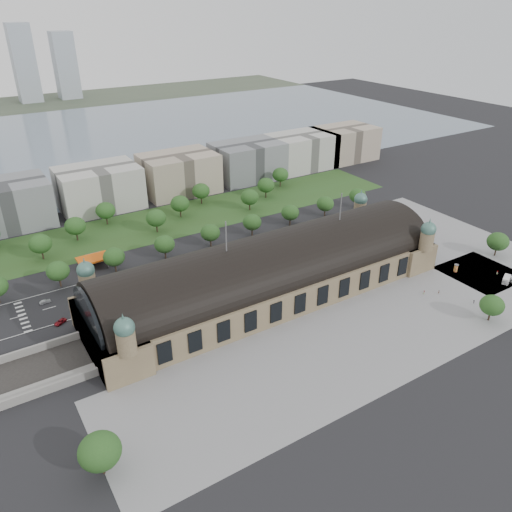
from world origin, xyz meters
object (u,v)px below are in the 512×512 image
parked_car_4 (161,292)px  parked_car_5 (131,306)px  parked_car_2 (163,296)px  parked_car_6 (207,282)px  bus_east (261,253)px  pedestrian_4 (474,302)px  parked_car_0 (121,309)px  parked_car_1 (60,322)px  advertising_column (456,268)px  petrol_station (94,258)px  bus_west (204,270)px  pedestrian_0 (424,292)px  traffic_car_4 (250,251)px  traffic_car_1 (45,302)px  parked_car_3 (179,292)px  bus_mid (251,259)px  van_east (506,280)px  pedestrian_5 (497,273)px  traffic_car_5 (275,240)px  traffic_car_6 (347,222)px  traffic_car_2 (88,299)px  pedestrian_1 (439,292)px

parked_car_4 → parked_car_5: (-14.31, -4.00, -0.04)m
parked_car_2 → parked_car_6: parked_car_2 is taller
bus_east → pedestrian_4: bus_east is taller
parked_car_0 → parked_car_1: parked_car_0 is taller
advertising_column → pedestrian_4: advertising_column is taller
petrol_station → bus_west: petrol_station is taller
petrol_station → parked_car_2: bearing=-70.8°
parked_car_4 → pedestrian_4: pedestrian_4 is taller
pedestrian_0 → traffic_car_4: bearing=111.0°
traffic_car_1 → parked_car_0: 32.41m
traffic_car_1 → parked_car_0: size_ratio=0.90×
parked_car_4 → parked_car_3: bearing=36.4°
traffic_car_4 → bus_mid: 10.23m
parked_car_6 → advertising_column: 110.91m
parked_car_1 → traffic_car_4: bearing=67.0°
parked_car_3 → van_east: (123.20, -67.27, 0.58)m
traffic_car_1 → advertising_column: bearing=-119.4°
van_east → pedestrian_5: 7.13m
parked_car_5 → pedestrian_0: bearing=41.6°
parked_car_0 → parked_car_2: bearing=54.2°
traffic_car_1 → parked_car_0: parked_car_0 is taller
petrol_station → parked_car_5: 44.36m
petrol_station → traffic_car_5: petrol_station is taller
parked_car_1 → traffic_car_1: bearing=155.3°
van_east → bus_east: bearing=110.3°
traffic_car_6 → van_east: van_east is taller
bus_west → pedestrian_5: bearing=-121.2°
pedestrian_4 → parked_car_0: bearing=-63.0°
pedestrian_4 → traffic_car_2: bearing=-65.9°
advertising_column → pedestrian_5: 17.86m
parked_car_5 → traffic_car_4: bearing=82.7°
parked_car_2 → bus_east: bus_east is taller
parked_car_6 → advertising_column: (98.96, -50.07, 1.20)m
bus_mid → bus_east: 7.76m
bus_east → pedestrian_1: bus_east is taller
van_east → pedestrian_1: (-31.74, 9.44, -0.51)m
traffic_car_1 → van_east: size_ratio=0.65×
traffic_car_2 → bus_west: 50.53m
traffic_car_6 → advertising_column: bearing=-2.3°
parked_car_4 → bus_mid: (45.99, 3.21, 1.04)m
pedestrian_0 → pedestrian_5: size_ratio=0.98×
traffic_car_6 → parked_car_6: traffic_car_6 is taller
traffic_car_5 → parked_car_1: (-108.97, -16.08, -0.13)m
traffic_car_6 → bus_mid: 69.38m
parked_car_2 → bus_west: bearing=91.0°
bus_east → pedestrian_0: size_ratio=7.13×
parked_car_5 → bus_west: bus_west is taller
traffic_car_1 → bus_west: size_ratio=0.36×
parked_car_1 → bus_east: bus_east is taller
parked_car_2 → pedestrian_4: size_ratio=3.32×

